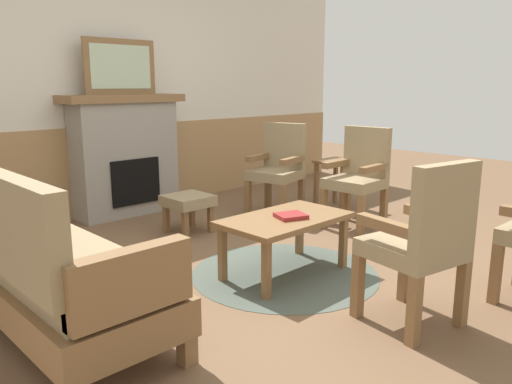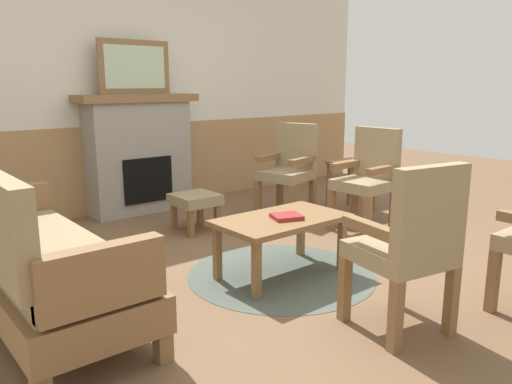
{
  "view_description": "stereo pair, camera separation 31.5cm",
  "coord_description": "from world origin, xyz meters",
  "px_view_note": "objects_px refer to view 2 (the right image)",
  "views": [
    {
      "loc": [
        -2.7,
        -2.42,
        1.39
      ],
      "look_at": [
        0.0,
        0.35,
        0.55
      ],
      "focal_mm": 35.13,
      "sensor_mm": 36.0,
      "label": 1
    },
    {
      "loc": [
        -2.47,
        -2.63,
        1.39
      ],
      "look_at": [
        0.0,
        0.35,
        0.55
      ],
      "focal_mm": 35.13,
      "sensor_mm": 36.0,
      "label": 2
    }
  ],
  "objects_px": {
    "book_on_table": "(287,217)",
    "footstool": "(195,202)",
    "armchair_front_left": "(410,242)",
    "side_table": "(352,172)",
    "fireplace": "(139,153)",
    "framed_picture": "(135,67)",
    "armchair_near_fireplace": "(368,175)",
    "couch": "(35,258)",
    "coffee_table": "(282,224)",
    "armchair_by_window_left": "(289,166)"
  },
  "relations": [
    {
      "from": "coffee_table",
      "to": "footstool",
      "type": "distance_m",
      "value": 1.38
    },
    {
      "from": "framed_picture",
      "to": "armchair_front_left",
      "type": "xyz_separation_m",
      "value": [
        -0.14,
        -3.49,
        -1.02
      ]
    },
    {
      "from": "footstool",
      "to": "framed_picture",
      "type": "bearing_deg",
      "value": 92.81
    },
    {
      "from": "framed_picture",
      "to": "book_on_table",
      "type": "bearing_deg",
      "value": -91.95
    },
    {
      "from": "coffee_table",
      "to": "book_on_table",
      "type": "xyz_separation_m",
      "value": [
        0.0,
        -0.05,
        0.07
      ]
    },
    {
      "from": "footstool",
      "to": "armchair_by_window_left",
      "type": "distance_m",
      "value": 1.14
    },
    {
      "from": "armchair_by_window_left",
      "to": "armchair_front_left",
      "type": "relative_size",
      "value": 1.0
    },
    {
      "from": "footstool",
      "to": "side_table",
      "type": "height_order",
      "value": "side_table"
    },
    {
      "from": "fireplace",
      "to": "coffee_table",
      "type": "xyz_separation_m",
      "value": [
        -0.09,
        -2.39,
        -0.27
      ]
    },
    {
      "from": "footstool",
      "to": "armchair_front_left",
      "type": "bearing_deg",
      "value": -94.38
    },
    {
      "from": "footstool",
      "to": "fireplace",
      "type": "bearing_deg",
      "value": 92.81
    },
    {
      "from": "coffee_table",
      "to": "armchair_near_fireplace",
      "type": "height_order",
      "value": "armchair_near_fireplace"
    },
    {
      "from": "armchair_by_window_left",
      "to": "framed_picture",
      "type": "bearing_deg",
      "value": 134.57
    },
    {
      "from": "fireplace",
      "to": "framed_picture",
      "type": "distance_m",
      "value": 0.91
    },
    {
      "from": "coffee_table",
      "to": "armchair_near_fireplace",
      "type": "relative_size",
      "value": 0.98
    },
    {
      "from": "book_on_table",
      "to": "footstool",
      "type": "distance_m",
      "value": 1.43
    },
    {
      "from": "book_on_table",
      "to": "armchair_near_fireplace",
      "type": "distance_m",
      "value": 1.51
    },
    {
      "from": "armchair_front_left",
      "to": "framed_picture",
      "type": "bearing_deg",
      "value": 87.72
    },
    {
      "from": "framed_picture",
      "to": "side_table",
      "type": "height_order",
      "value": "framed_picture"
    },
    {
      "from": "armchair_front_left",
      "to": "armchair_near_fireplace",
      "type": "bearing_deg",
      "value": 44.06
    },
    {
      "from": "fireplace",
      "to": "armchair_near_fireplace",
      "type": "xyz_separation_m",
      "value": [
        1.36,
        -2.04,
        -0.11
      ]
    },
    {
      "from": "coffee_table",
      "to": "side_table",
      "type": "distance_m",
      "value": 2.15
    },
    {
      "from": "coffee_table",
      "to": "armchair_by_window_left",
      "type": "relative_size",
      "value": 0.98
    },
    {
      "from": "couch",
      "to": "coffee_table",
      "type": "distance_m",
      "value": 1.65
    },
    {
      "from": "book_on_table",
      "to": "armchair_front_left",
      "type": "xyz_separation_m",
      "value": [
        -0.06,
        -1.05,
        0.08
      ]
    },
    {
      "from": "fireplace",
      "to": "side_table",
      "type": "height_order",
      "value": "fireplace"
    },
    {
      "from": "armchair_by_window_left",
      "to": "armchair_front_left",
      "type": "xyz_separation_m",
      "value": [
        -1.29,
        -2.33,
        0.0
      ]
    },
    {
      "from": "couch",
      "to": "book_on_table",
      "type": "bearing_deg",
      "value": -13.93
    },
    {
      "from": "coffee_table",
      "to": "armchair_by_window_left",
      "type": "distance_m",
      "value": 1.75
    },
    {
      "from": "armchair_near_fireplace",
      "to": "armchair_by_window_left",
      "type": "height_order",
      "value": "same"
    },
    {
      "from": "armchair_near_fireplace",
      "to": "armchair_front_left",
      "type": "bearing_deg",
      "value": -135.94
    },
    {
      "from": "book_on_table",
      "to": "coffee_table",
      "type": "bearing_deg",
      "value": 93.33
    },
    {
      "from": "framed_picture",
      "to": "armchair_near_fireplace",
      "type": "xyz_separation_m",
      "value": [
        1.36,
        -2.04,
        -1.02
      ]
    },
    {
      "from": "armchair_near_fireplace",
      "to": "armchair_front_left",
      "type": "height_order",
      "value": "same"
    },
    {
      "from": "armchair_front_left",
      "to": "side_table",
      "type": "xyz_separation_m",
      "value": [
        1.98,
        2.05,
        -0.1
      ]
    },
    {
      "from": "couch",
      "to": "armchair_near_fireplace",
      "type": "height_order",
      "value": "same"
    },
    {
      "from": "fireplace",
      "to": "footstool",
      "type": "xyz_separation_m",
      "value": [
        0.05,
        -1.02,
        -0.37
      ]
    },
    {
      "from": "fireplace",
      "to": "armchair_front_left",
      "type": "distance_m",
      "value": 3.5
    },
    {
      "from": "couch",
      "to": "coffee_table",
      "type": "bearing_deg",
      "value": -12.27
    },
    {
      "from": "couch",
      "to": "footstool",
      "type": "height_order",
      "value": "couch"
    },
    {
      "from": "armchair_near_fireplace",
      "to": "book_on_table",
      "type": "bearing_deg",
      "value": -164.34
    },
    {
      "from": "couch",
      "to": "book_on_table",
      "type": "height_order",
      "value": "couch"
    },
    {
      "from": "fireplace",
      "to": "side_table",
      "type": "bearing_deg",
      "value": -38.09
    },
    {
      "from": "couch",
      "to": "side_table",
      "type": "relative_size",
      "value": 3.27
    },
    {
      "from": "footstool",
      "to": "side_table",
      "type": "bearing_deg",
      "value": -13.22
    },
    {
      "from": "book_on_table",
      "to": "side_table",
      "type": "distance_m",
      "value": 2.17
    },
    {
      "from": "book_on_table",
      "to": "fireplace",
      "type": "bearing_deg",
      "value": 88.05
    },
    {
      "from": "coffee_table",
      "to": "book_on_table",
      "type": "height_order",
      "value": "book_on_table"
    },
    {
      "from": "footstool",
      "to": "armchair_front_left",
      "type": "xyz_separation_m",
      "value": [
        -0.19,
        -2.47,
        0.25
      ]
    },
    {
      "from": "fireplace",
      "to": "armchair_near_fireplace",
      "type": "height_order",
      "value": "fireplace"
    }
  ]
}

